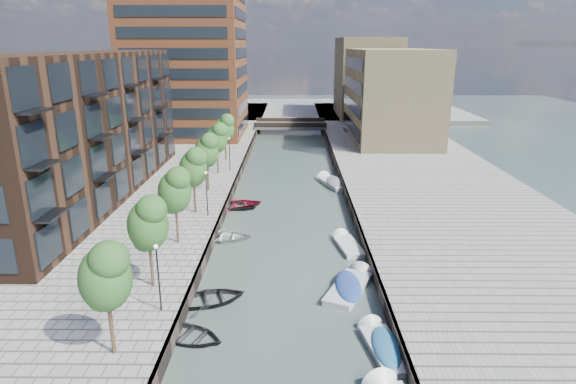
{
  "coord_description": "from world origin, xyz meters",
  "views": [
    {
      "loc": [
        0.37,
        -16.51,
        15.76
      ],
      "look_at": [
        0.0,
        23.19,
        3.5
      ],
      "focal_mm": 30.0,
      "sensor_mm": 36.0,
      "label": 1
    }
  ],
  "objects_px": {
    "tree_3": "(193,166)",
    "tree_0": "(105,274)",
    "motorboat_4": "(332,183)",
    "tree_4": "(206,150)",
    "car": "(351,128)",
    "bridge": "(290,125)",
    "tree_2": "(174,189)",
    "tree_6": "(225,127)",
    "sloop_3": "(224,240)",
    "motorboat_3": "(350,286)",
    "tree_5": "(217,137)",
    "sloop_0": "(189,339)",
    "motorboat_0": "(383,346)",
    "tree_1": "(148,222)",
    "sloop_1": "(210,302)",
    "sloop_4": "(235,208)",
    "sloop_2": "(237,207)",
    "motorboat_2": "(346,245)"
  },
  "relations": [
    {
      "from": "tree_3",
      "to": "motorboat_3",
      "type": "relative_size",
      "value": 1.05
    },
    {
      "from": "bridge",
      "to": "tree_0",
      "type": "bearing_deg",
      "value": -97.13
    },
    {
      "from": "sloop_3",
      "to": "motorboat_2",
      "type": "xyz_separation_m",
      "value": [
        10.15,
        -1.12,
        0.09
      ]
    },
    {
      "from": "tree_2",
      "to": "motorboat_0",
      "type": "relative_size",
      "value": 1.23
    },
    {
      "from": "sloop_3",
      "to": "motorboat_3",
      "type": "bearing_deg",
      "value": -134.98
    },
    {
      "from": "tree_4",
      "to": "sloop_2",
      "type": "height_order",
      "value": "tree_4"
    },
    {
      "from": "bridge",
      "to": "sloop_2",
      "type": "relative_size",
      "value": 2.55
    },
    {
      "from": "tree_2",
      "to": "sloop_3",
      "type": "relative_size",
      "value": 1.26
    },
    {
      "from": "tree_1",
      "to": "tree_6",
      "type": "xyz_separation_m",
      "value": [
        0.0,
        35.0,
        0.0
      ]
    },
    {
      "from": "sloop_3",
      "to": "motorboat_3",
      "type": "xyz_separation_m",
      "value": [
        9.65,
        -8.35,
        0.22
      ]
    },
    {
      "from": "sloop_4",
      "to": "motorboat_3",
      "type": "height_order",
      "value": "motorboat_3"
    },
    {
      "from": "tree_2",
      "to": "tree_5",
      "type": "distance_m",
      "value": 21.0
    },
    {
      "from": "tree_3",
      "to": "sloop_3",
      "type": "height_order",
      "value": "tree_3"
    },
    {
      "from": "tree_2",
      "to": "car",
      "type": "bearing_deg",
      "value": 68.55
    },
    {
      "from": "sloop_3",
      "to": "tree_6",
      "type": "bearing_deg",
      "value": 3.04
    },
    {
      "from": "bridge",
      "to": "tree_0",
      "type": "relative_size",
      "value": 2.18
    },
    {
      "from": "tree_4",
      "to": "motorboat_4",
      "type": "height_order",
      "value": "tree_4"
    },
    {
      "from": "sloop_3",
      "to": "sloop_2",
      "type": "bearing_deg",
      "value": -5.21
    },
    {
      "from": "sloop_0",
      "to": "motorboat_0",
      "type": "height_order",
      "value": "motorboat_0"
    },
    {
      "from": "bridge",
      "to": "sloop_3",
      "type": "height_order",
      "value": "bridge"
    },
    {
      "from": "bridge",
      "to": "motorboat_4",
      "type": "relative_size",
      "value": 2.18
    },
    {
      "from": "motorboat_4",
      "to": "car",
      "type": "xyz_separation_m",
      "value": [
        5.6,
        29.14,
        1.47
      ]
    },
    {
      "from": "tree_4",
      "to": "car",
      "type": "distance_m",
      "value": 39.75
    },
    {
      "from": "motorboat_0",
      "to": "sloop_4",
      "type": "bearing_deg",
      "value": 114.8
    },
    {
      "from": "tree_6",
      "to": "tree_3",
      "type": "bearing_deg",
      "value": -90.0
    },
    {
      "from": "tree_1",
      "to": "sloop_3",
      "type": "height_order",
      "value": "tree_1"
    },
    {
      "from": "tree_1",
      "to": "sloop_0",
      "type": "height_order",
      "value": "tree_1"
    },
    {
      "from": "tree_1",
      "to": "tree_3",
      "type": "height_order",
      "value": "same"
    },
    {
      "from": "motorboat_3",
      "to": "motorboat_4",
      "type": "xyz_separation_m",
      "value": [
        0.73,
        25.04,
        0.01
      ]
    },
    {
      "from": "tree_3",
      "to": "tree_0",
      "type": "bearing_deg",
      "value": -90.0
    },
    {
      "from": "tree_3",
      "to": "tree_5",
      "type": "xyz_separation_m",
      "value": [
        0.0,
        14.0,
        0.0
      ]
    },
    {
      "from": "tree_0",
      "to": "tree_4",
      "type": "bearing_deg",
      "value": 90.0
    },
    {
      "from": "sloop_3",
      "to": "tree_0",
      "type": "bearing_deg",
      "value": 165.32
    },
    {
      "from": "tree_5",
      "to": "tree_6",
      "type": "xyz_separation_m",
      "value": [
        0.0,
        7.0,
        0.0
      ]
    },
    {
      "from": "tree_1",
      "to": "motorboat_0",
      "type": "relative_size",
      "value": 1.23
    },
    {
      "from": "motorboat_4",
      "to": "tree_4",
      "type": "bearing_deg",
      "value": -157.78
    },
    {
      "from": "sloop_1",
      "to": "sloop_3",
      "type": "relative_size",
      "value": 0.97
    },
    {
      "from": "tree_5",
      "to": "motorboat_3",
      "type": "height_order",
      "value": "tree_5"
    },
    {
      "from": "bridge",
      "to": "tree_6",
      "type": "xyz_separation_m",
      "value": [
        -8.5,
        -26.0,
        3.92
      ]
    },
    {
      "from": "motorboat_2",
      "to": "motorboat_3",
      "type": "distance_m",
      "value": 7.26
    },
    {
      "from": "bridge",
      "to": "motorboat_3",
      "type": "relative_size",
      "value": 2.3
    },
    {
      "from": "tree_3",
      "to": "tree_4",
      "type": "bearing_deg",
      "value": 90.0
    },
    {
      "from": "tree_6",
      "to": "sloop_0",
      "type": "xyz_separation_m",
      "value": [
        3.1,
        -39.33,
        -5.31
      ]
    },
    {
      "from": "sloop_4",
      "to": "motorboat_3",
      "type": "bearing_deg",
      "value": -136.81
    },
    {
      "from": "tree_0",
      "to": "tree_1",
      "type": "distance_m",
      "value": 7.0
    },
    {
      "from": "sloop_1",
      "to": "tree_4",
      "type": "bearing_deg",
      "value": -10.37
    },
    {
      "from": "tree_6",
      "to": "tree_4",
      "type": "bearing_deg",
      "value": -90.0
    },
    {
      "from": "sloop_4",
      "to": "motorboat_2",
      "type": "distance_m",
      "value": 13.77
    },
    {
      "from": "car",
      "to": "motorboat_0",
      "type": "bearing_deg",
      "value": -113.25
    },
    {
      "from": "sloop_3",
      "to": "tree_2",
      "type": "bearing_deg",
      "value": 127.9
    }
  ]
}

